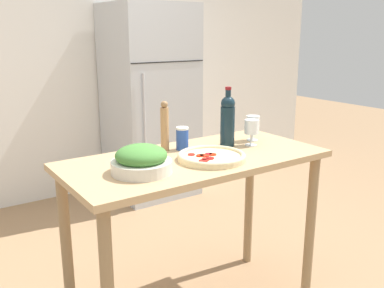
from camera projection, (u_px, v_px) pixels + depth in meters
The scene contains 10 objects.
wall_back at pixel (56, 60), 3.90m from camera, with size 6.40×0.08×2.60m.
refrigerator at pixel (150, 102), 4.08m from camera, with size 0.74×0.74×1.80m.
prep_counter at pixel (195, 183), 2.24m from camera, with size 1.37×0.64×0.93m.
wine_bottle at pixel (228, 120), 2.38m from camera, with size 0.08×0.08×0.33m.
wine_glass_near at pixel (251, 128), 2.40m from camera, with size 0.08×0.08×0.15m.
wine_glass_far at pixel (253, 123), 2.51m from camera, with size 0.08×0.08×0.15m.
pepper_mill at pixel (165, 127), 2.29m from camera, with size 0.04×0.04×0.27m.
salad_bowl at pixel (141, 160), 1.94m from camera, with size 0.28×0.28×0.13m.
homemade_pizza at pixel (212, 157), 2.14m from camera, with size 0.34×0.34×0.04m.
salt_canister at pixel (182, 138), 2.32m from camera, with size 0.07×0.07×0.13m.
Camera 1 is at (-1.21, -1.74, 1.55)m, focal length 40.00 mm.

